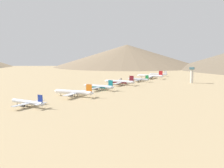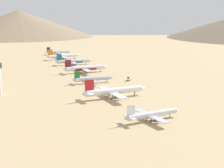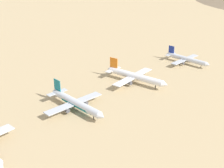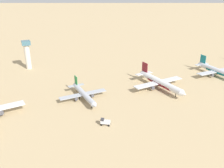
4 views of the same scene
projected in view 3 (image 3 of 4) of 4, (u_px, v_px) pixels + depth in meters
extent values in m
cone|color=silver|center=(1.00, 167.00, 124.87)|extent=(4.21, 4.80, 4.54)
cylinder|color=silver|center=(76.00, 103.00, 177.92)|extent=(40.71, 4.38, 4.30)
cone|color=silver|center=(102.00, 116.00, 163.33)|extent=(3.63, 4.22, 4.21)
cone|color=silver|center=(54.00, 91.00, 192.37)|extent=(3.17, 3.87, 3.87)
cube|color=#14727F|center=(57.00, 86.00, 187.69)|extent=(6.22, 0.41, 7.91)
cube|color=#B6BBC5|center=(57.00, 92.00, 189.96)|extent=(3.65, 13.57, 0.41)
cube|color=#B6BBC5|center=(74.00, 103.00, 179.34)|extent=(5.73, 38.45, 0.51)
cylinder|color=#4C4C54|center=(84.00, 102.00, 183.69)|extent=(4.75, 2.61, 2.60)
cylinder|color=#4C4C54|center=(66.00, 110.00, 175.02)|extent=(4.75, 2.61, 2.60)
cylinder|color=black|center=(94.00, 116.00, 168.76)|extent=(0.50, 0.50, 4.32)
cylinder|color=black|center=(77.00, 104.00, 182.69)|extent=(0.50, 0.50, 4.32)
cylinder|color=black|center=(69.00, 107.00, 178.93)|extent=(0.50, 0.50, 4.32)
cylinder|color=#14727F|center=(76.00, 103.00, 178.05)|extent=(22.39, 4.35, 4.30)
cylinder|color=white|center=(135.00, 76.00, 214.69)|extent=(43.12, 10.44, 4.53)
cone|color=white|center=(165.00, 84.00, 201.55)|extent=(4.39, 4.93, 4.44)
cone|color=white|center=(109.00, 69.00, 227.69)|extent=(3.87, 4.50, 4.08)
cube|color=orange|center=(114.00, 63.00, 223.17)|extent=(6.55, 1.32, 8.34)
cube|color=silver|center=(113.00, 70.00, 225.50)|extent=(5.76, 14.69, 0.43)
cube|color=silver|center=(133.00, 77.00, 216.01)|extent=(11.53, 40.96, 0.54)
cylinder|color=#4C4C54|center=(140.00, 76.00, 221.31)|extent=(5.34, 3.41, 2.74)
cylinder|color=#4C4C54|center=(128.00, 82.00, 210.93)|extent=(5.34, 3.41, 2.74)
cylinder|color=black|center=(155.00, 86.00, 206.60)|extent=(0.52, 0.52, 4.55)
cylinder|color=black|center=(134.00, 78.00, 219.69)|extent=(0.52, 0.52, 4.55)
cylinder|color=black|center=(129.00, 80.00, 215.20)|extent=(0.52, 0.52, 4.55)
cylinder|color=silver|center=(187.00, 59.00, 251.50)|extent=(35.17, 4.00, 3.71)
cone|color=silver|center=(208.00, 65.00, 239.03)|extent=(3.15, 3.66, 3.64)
cone|color=silver|center=(168.00, 54.00, 263.85)|extent=(2.76, 3.36, 3.34)
cube|color=navy|center=(171.00, 50.00, 259.84)|extent=(5.37, 0.39, 6.83)
cube|color=#B6BBC5|center=(170.00, 54.00, 261.80)|extent=(3.22, 11.74, 0.35)
cube|color=#B6BBC5|center=(185.00, 59.00, 252.72)|extent=(5.15, 33.23, 0.44)
cylinder|color=#4C4C54|center=(190.00, 60.00, 256.52)|extent=(4.12, 2.28, 2.25)
cylinder|color=#4C4C54|center=(182.00, 63.00, 248.96)|extent=(4.12, 2.28, 2.25)
cylinder|color=black|center=(201.00, 66.00, 243.68)|extent=(0.43, 0.43, 3.73)
cylinder|color=black|center=(186.00, 60.00, 255.62)|extent=(0.43, 0.43, 3.73)
cylinder|color=black|center=(182.00, 62.00, 252.34)|extent=(0.43, 0.43, 3.73)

